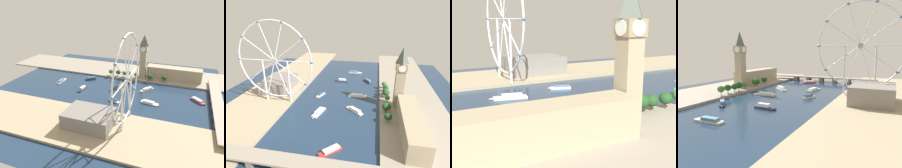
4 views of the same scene
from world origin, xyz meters
The scene contains 17 objects.
ground_plane centered at (0.00, 0.00, 0.00)m, with size 386.95×386.95×0.00m, color #1E334C.
riverbank_left centered at (-108.47, 0.00, 1.50)m, with size 90.00×520.00×3.00m, color gray.
riverbank_right centered at (108.47, 0.00, 1.50)m, with size 90.00×520.00×3.00m, color tan.
clock_tower centered at (-87.25, 44.23, 46.36)m, with size 14.70×14.70×83.63m.
parliament_block centered at (-96.30, 104.23, 14.13)m, with size 22.00×104.02×22.27m, color tan.
tree_row_embankment centered at (-72.38, 33.95, 10.42)m, with size 12.25×115.87×12.71m.
ferris_wheel centered at (84.04, 60.24, 63.69)m, with size 112.33×3.20×116.29m.
riverside_hall centered at (104.49, 18.09, 12.78)m, with size 43.52×61.37×19.56m, color gray.
river_bridge centered at (0.00, 176.65, 6.93)m, with size 198.95×16.85×9.55m.
tour_boat_0 centered at (17.27, 79.01, 1.70)m, with size 13.88×32.86×4.13m.
tour_boat_1 centered at (-29.20, 17.98, 1.73)m, with size 33.61×9.34×4.07m.
tour_boat_2 centered at (7.61, -43.20, 2.28)m, with size 26.75×7.65×5.70m.
tour_boat_3 centered at (-15.31, 149.93, 1.97)m, with size 23.69×24.21×4.59m.
tour_boat_4 centered at (-11.75, -99.11, 1.77)m, with size 31.05×6.95×4.34m.
tour_boat_5 centered at (-41.40, -49.63, 2.30)m, with size 17.83×20.62×5.45m.
tour_boat_6 centered at (-29.78, 65.81, 2.05)m, with size 27.30×23.77×4.90m.
tour_boat_7 centered at (29.84, 25.06, 2.08)m, with size 11.77×22.20×4.92m.
Camera 2 is at (-51.99, 296.31, 133.58)m, focal length 30.80 mm.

